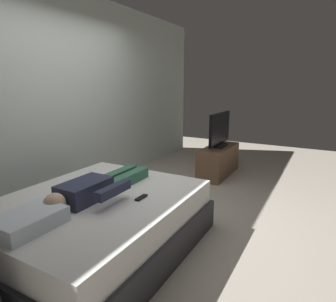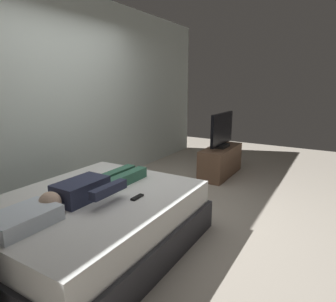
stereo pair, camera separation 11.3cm
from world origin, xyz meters
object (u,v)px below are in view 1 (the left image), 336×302
at_px(person, 96,188).
at_px(tv_stand, 218,161).
at_px(pillow, 28,221).
at_px(tv, 220,131).
at_px(remote, 141,198).
at_px(bed, 96,224).

bearing_deg(person, tv_stand, -4.74).
bearing_deg(pillow, tv_stand, -3.73).
height_order(tv_stand, tv, tv).
bearing_deg(tv_stand, remote, -176.20).
relative_size(person, remote, 8.40).
bearing_deg(pillow, person, 0.26).
bearing_deg(tv_stand, pillow, 176.27).
height_order(pillow, tv_stand, pillow).
bearing_deg(person, bed, -173.67).
relative_size(person, tv_stand, 1.15).
xyz_separation_m(person, remote, (0.15, -0.40, -0.07)).
xyz_separation_m(bed, tv, (2.81, -0.23, 0.52)).
xyz_separation_m(pillow, remote, (0.86, -0.40, -0.05)).
distance_m(remote, tv, 2.64).
relative_size(pillow, person, 0.38).
bearing_deg(bed, tv, -4.63).
distance_m(remote, tv_stand, 2.65).
xyz_separation_m(bed, pillow, (-0.68, 0.00, 0.34)).
height_order(person, tv, tv).
height_order(person, tv_stand, person).
bearing_deg(tv, pillow, 176.27).
bearing_deg(tv, person, 175.26).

